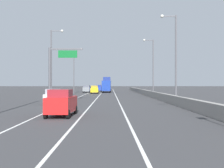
{
  "coord_description": "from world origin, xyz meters",
  "views": [
    {
      "loc": [
        0.25,
        -2.9,
        2.63
      ],
      "look_at": [
        0.64,
        45.83,
        2.46
      ],
      "focal_mm": 42.96,
      "sensor_mm": 36.0,
      "label": 1
    }
  ],
  "objects_px": {
    "car_red_4": "(61,103)",
    "box_truck": "(107,85)",
    "lamp_post_left_far": "(75,68)",
    "car_blue_2": "(99,88)",
    "overhead_sign_gantry": "(55,68)",
    "car_gray_3": "(87,89)",
    "car_yellow_1": "(95,89)",
    "lamp_post_left_mid": "(53,60)",
    "lamp_post_right_second": "(174,53)",
    "lamp_post_right_third": "(152,64)",
    "car_silver_0": "(54,97)"
  },
  "relations": [
    {
      "from": "car_gray_3",
      "to": "box_truck",
      "type": "relative_size",
      "value": 0.5
    },
    {
      "from": "lamp_post_left_far",
      "to": "car_yellow_1",
      "type": "relative_size",
      "value": 2.53
    },
    {
      "from": "lamp_post_right_third",
      "to": "overhead_sign_gantry",
      "type": "bearing_deg",
      "value": -133.28
    },
    {
      "from": "car_red_4",
      "to": "car_yellow_1",
      "type": "bearing_deg",
      "value": 90.06
    },
    {
      "from": "overhead_sign_gantry",
      "to": "car_blue_2",
      "type": "bearing_deg",
      "value": 85.3
    },
    {
      "from": "lamp_post_left_mid",
      "to": "car_gray_3",
      "type": "xyz_separation_m",
      "value": [
        2.98,
        30.87,
        -5.48
      ]
    },
    {
      "from": "car_red_4",
      "to": "car_gray_3",
      "type": "bearing_deg",
      "value": 92.82
    },
    {
      "from": "lamp_post_right_second",
      "to": "car_red_4",
      "type": "bearing_deg",
      "value": -132.55
    },
    {
      "from": "lamp_post_left_mid",
      "to": "box_truck",
      "type": "relative_size",
      "value": 1.31
    },
    {
      "from": "car_blue_2",
      "to": "lamp_post_left_mid",
      "type": "bearing_deg",
      "value": -98.29
    },
    {
      "from": "overhead_sign_gantry",
      "to": "lamp_post_right_third",
      "type": "xyz_separation_m",
      "value": [
        15.99,
        16.98,
        1.78
      ]
    },
    {
      "from": "overhead_sign_gantry",
      "to": "lamp_post_left_far",
      "type": "height_order",
      "value": "lamp_post_left_far"
    },
    {
      "from": "lamp_post_right_second",
      "to": "car_blue_2",
      "type": "relative_size",
      "value": 2.82
    },
    {
      "from": "car_silver_0",
      "to": "lamp_post_left_far",
      "type": "bearing_deg",
      "value": 93.28
    },
    {
      "from": "car_silver_0",
      "to": "car_gray_3",
      "type": "relative_size",
      "value": 0.94
    },
    {
      "from": "lamp_post_right_third",
      "to": "car_red_4",
      "type": "xyz_separation_m",
      "value": [
        -12.33,
        -32.51,
        -5.45
      ]
    },
    {
      "from": "lamp_post_right_third",
      "to": "car_blue_2",
      "type": "relative_size",
      "value": 2.82
    },
    {
      "from": "car_yellow_1",
      "to": "car_red_4",
      "type": "height_order",
      "value": "car_red_4"
    },
    {
      "from": "lamp_post_right_second",
      "to": "car_yellow_1",
      "type": "xyz_separation_m",
      "value": [
        -12.2,
        33.48,
        -5.51
      ]
    },
    {
      "from": "car_gray_3",
      "to": "car_red_4",
      "type": "relative_size",
      "value": 1.03
    },
    {
      "from": "overhead_sign_gantry",
      "to": "box_truck",
      "type": "bearing_deg",
      "value": 80.51
    },
    {
      "from": "car_gray_3",
      "to": "car_red_4",
      "type": "xyz_separation_m",
      "value": [
        2.66,
        -53.96,
        0.04
      ]
    },
    {
      "from": "overhead_sign_gantry",
      "to": "car_red_4",
      "type": "height_order",
      "value": "overhead_sign_gantry"
    },
    {
      "from": "overhead_sign_gantry",
      "to": "lamp_post_right_second",
      "type": "xyz_separation_m",
      "value": [
        15.82,
        -2.29,
        1.78
      ]
    },
    {
      "from": "car_red_4",
      "to": "box_truck",
      "type": "xyz_separation_m",
      "value": [
        2.91,
        54.86,
        0.95
      ]
    },
    {
      "from": "car_red_4",
      "to": "lamp_post_right_second",
      "type": "bearing_deg",
      "value": 47.45
    },
    {
      "from": "lamp_post_right_second",
      "to": "car_red_4",
      "type": "xyz_separation_m",
      "value": [
        -12.15,
        -13.24,
        -5.45
      ]
    },
    {
      "from": "overhead_sign_gantry",
      "to": "lamp_post_left_mid",
      "type": "bearing_deg",
      "value": 104.64
    },
    {
      "from": "box_truck",
      "to": "car_blue_2",
      "type": "bearing_deg",
      "value": 105.96
    },
    {
      "from": "lamp_post_left_far",
      "to": "car_blue_2",
      "type": "distance_m",
      "value": 19.31
    },
    {
      "from": "car_blue_2",
      "to": "car_gray_3",
      "type": "bearing_deg",
      "value": -106.56
    },
    {
      "from": "lamp_post_right_third",
      "to": "car_red_4",
      "type": "distance_m",
      "value": 35.19
    },
    {
      "from": "lamp_post_left_mid",
      "to": "car_yellow_1",
      "type": "height_order",
      "value": "lamp_post_left_mid"
    },
    {
      "from": "lamp_post_left_mid",
      "to": "car_red_4",
      "type": "bearing_deg",
      "value": -76.26
    },
    {
      "from": "box_truck",
      "to": "lamp_post_right_second",
      "type": "bearing_deg",
      "value": -77.48
    },
    {
      "from": "car_gray_3",
      "to": "car_yellow_1",
      "type": "bearing_deg",
      "value": -70.16
    },
    {
      "from": "overhead_sign_gantry",
      "to": "car_yellow_1",
      "type": "height_order",
      "value": "overhead_sign_gantry"
    },
    {
      "from": "lamp_post_left_mid",
      "to": "box_truck",
      "type": "bearing_deg",
      "value": 74.93
    },
    {
      "from": "lamp_post_right_second",
      "to": "car_silver_0",
      "type": "xyz_separation_m",
      "value": [
        -15.17,
        -1.56,
        -5.55
      ]
    },
    {
      "from": "overhead_sign_gantry",
      "to": "lamp_post_right_second",
      "type": "distance_m",
      "value": 16.08
    },
    {
      "from": "lamp_post_right_third",
      "to": "car_yellow_1",
      "type": "xyz_separation_m",
      "value": [
        -12.37,
        14.21,
        -5.51
      ]
    },
    {
      "from": "lamp_post_left_far",
      "to": "car_red_4",
      "type": "height_order",
      "value": "lamp_post_left_far"
    },
    {
      "from": "lamp_post_right_second",
      "to": "box_truck",
      "type": "xyz_separation_m",
      "value": [
        -9.24,
        41.63,
        -4.5
      ]
    },
    {
      "from": "car_gray_3",
      "to": "box_truck",
      "type": "height_order",
      "value": "box_truck"
    },
    {
      "from": "lamp_post_right_third",
      "to": "lamp_post_left_mid",
      "type": "xyz_separation_m",
      "value": [
        -17.97,
        -9.42,
        0.0
      ]
    },
    {
      "from": "car_silver_0",
      "to": "car_yellow_1",
      "type": "xyz_separation_m",
      "value": [
        2.97,
        35.04,
        0.05
      ]
    },
    {
      "from": "car_yellow_1",
      "to": "lamp_post_left_far",
      "type": "bearing_deg",
      "value": -174.19
    },
    {
      "from": "car_yellow_1",
      "to": "lamp_post_right_second",
      "type": "bearing_deg",
      "value": -69.98
    },
    {
      "from": "overhead_sign_gantry",
      "to": "lamp_post_left_far",
      "type": "xyz_separation_m",
      "value": [
        -1.33,
        30.69,
        1.78
      ]
    },
    {
      "from": "lamp_post_left_mid",
      "to": "lamp_post_right_second",
      "type": "bearing_deg",
      "value": -28.97
    }
  ]
}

